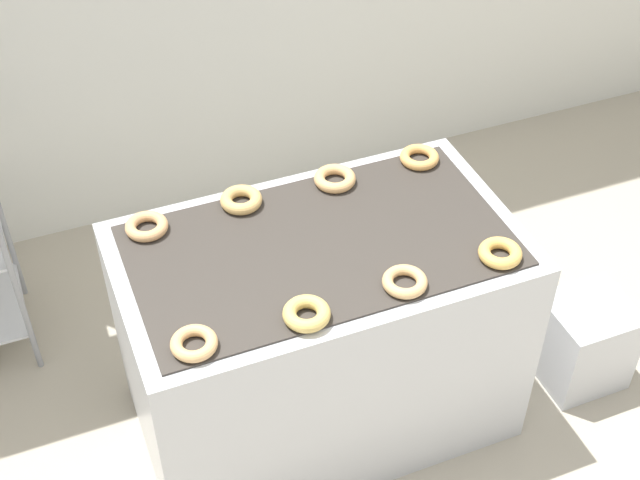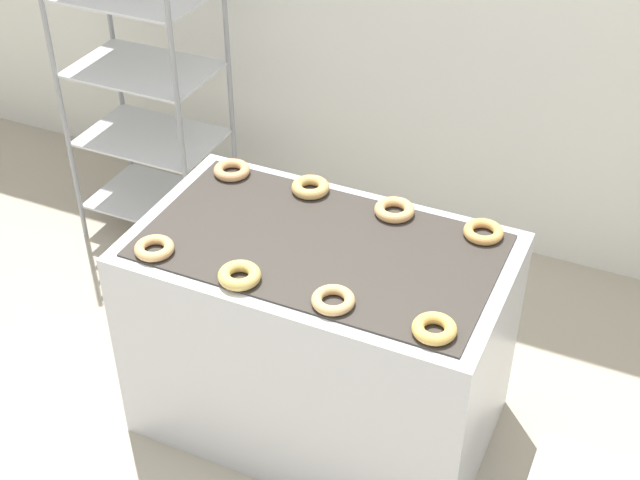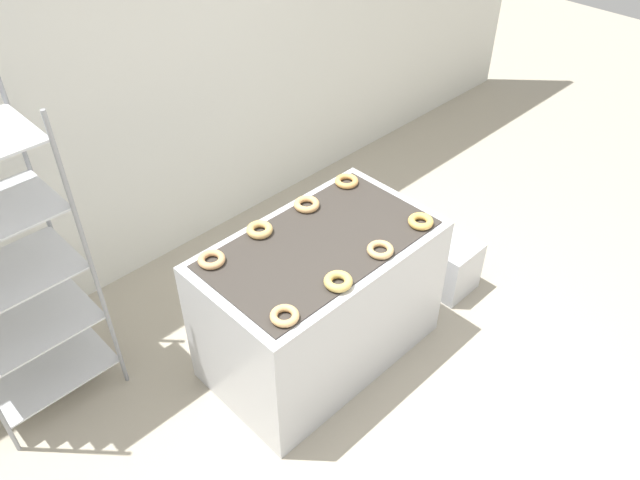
# 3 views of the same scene
# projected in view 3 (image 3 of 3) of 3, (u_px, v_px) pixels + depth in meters

# --- Properties ---
(ground_plane) EXTENTS (14.00, 14.00, 0.00)m
(ground_plane) POSITION_uv_depth(u_px,v_px,m) (399.00, 413.00, 3.54)
(ground_plane) COLOR #B2A893
(wall_back) EXTENTS (8.00, 0.05, 2.80)m
(wall_back) POSITION_uv_depth(u_px,v_px,m) (151.00, 66.00, 3.81)
(wall_back) COLOR silver
(wall_back) RESTS_ON ground_plane
(fryer_machine) EXTENTS (1.34, 0.78, 0.87)m
(fryer_machine) POSITION_uv_depth(u_px,v_px,m) (320.00, 301.00, 3.61)
(fryer_machine) COLOR silver
(fryer_machine) RESTS_ON ground_plane
(baking_rack_cart) EXTENTS (0.69, 0.48, 1.78)m
(baking_rack_cart) POSITION_uv_depth(u_px,v_px,m) (8.00, 276.00, 3.09)
(baking_rack_cart) COLOR gray
(baking_rack_cart) RESTS_ON ground_plane
(glaze_bin) EXTENTS (0.32, 0.30, 0.38)m
(glaze_bin) POSITION_uv_depth(u_px,v_px,m) (451.00, 266.00, 4.21)
(glaze_bin) COLOR silver
(glaze_bin) RESTS_ON ground_plane
(donut_near_left) EXTENTS (0.14, 0.14, 0.04)m
(donut_near_left) POSITION_uv_depth(u_px,v_px,m) (285.00, 316.00, 2.90)
(donut_near_left) COLOR #E6B170
(donut_near_left) RESTS_ON fryer_machine
(donut_near_midleft) EXTENTS (0.15, 0.15, 0.04)m
(donut_near_midleft) POSITION_uv_depth(u_px,v_px,m) (338.00, 281.00, 3.07)
(donut_near_midleft) COLOR #DDBB62
(donut_near_midleft) RESTS_ON fryer_machine
(donut_near_midright) EXTENTS (0.14, 0.14, 0.04)m
(donut_near_midright) POSITION_uv_depth(u_px,v_px,m) (380.00, 250.00, 3.26)
(donut_near_midright) COLOR #E1B171
(donut_near_midright) RESTS_ON fryer_machine
(donut_near_right) EXTENTS (0.14, 0.14, 0.04)m
(donut_near_right) POSITION_uv_depth(u_px,v_px,m) (421.00, 221.00, 3.44)
(donut_near_right) COLOR #EBB759
(donut_near_right) RESTS_ON fryer_machine
(donut_far_left) EXTENTS (0.14, 0.14, 0.04)m
(donut_far_left) POSITION_uv_depth(u_px,v_px,m) (211.00, 259.00, 3.20)
(donut_far_left) COLOR tan
(donut_far_left) RESTS_ON fryer_machine
(donut_far_midleft) EXTENTS (0.15, 0.15, 0.04)m
(donut_far_midleft) POSITION_uv_depth(u_px,v_px,m) (260.00, 230.00, 3.39)
(donut_far_midleft) COLOR #DCAF66
(donut_far_midleft) RESTS_ON fryer_machine
(donut_far_midright) EXTENTS (0.15, 0.15, 0.04)m
(donut_far_midright) POSITION_uv_depth(u_px,v_px,m) (307.00, 204.00, 3.57)
(donut_far_midright) COLOR #E7AE6E
(donut_far_midright) RESTS_ON fryer_machine
(donut_far_right) EXTENTS (0.14, 0.14, 0.04)m
(donut_far_right) POSITION_uv_depth(u_px,v_px,m) (347.00, 181.00, 3.75)
(donut_far_right) COLOR #EAA95B
(donut_far_right) RESTS_ON fryer_machine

